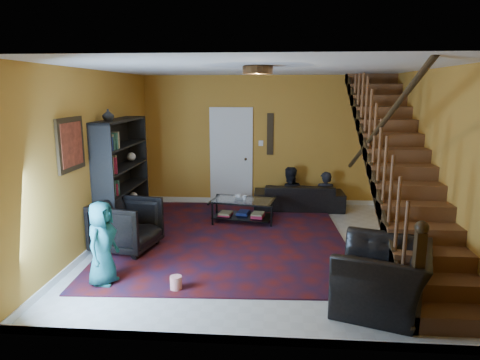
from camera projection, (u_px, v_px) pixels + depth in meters
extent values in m
plane|color=beige|center=(258.00, 246.00, 6.93)|extent=(5.50, 5.50, 0.00)
plane|color=#BC8129|center=(263.00, 141.00, 9.33)|extent=(5.20, 0.00, 5.20)
plane|color=#BC8129|center=(248.00, 209.00, 3.96)|extent=(5.20, 0.00, 5.20)
plane|color=#BC8129|center=(97.00, 159.00, 6.84)|extent=(0.00, 5.50, 5.50)
plane|color=#BC8129|center=(431.00, 163.00, 6.45)|extent=(0.00, 5.50, 5.50)
plane|color=white|center=(260.00, 68.00, 6.36)|extent=(5.50, 5.50, 0.00)
cube|color=silver|center=(263.00, 201.00, 9.60)|extent=(5.20, 0.02, 0.10)
cube|color=silver|center=(103.00, 239.00, 7.12)|extent=(0.02, 5.50, 0.10)
cube|color=#BC8129|center=(398.00, 168.00, 6.50)|extent=(0.95, 4.92, 2.83)
cube|color=black|center=(368.00, 163.00, 6.52)|extent=(0.04, 5.02, 3.02)
cylinder|color=black|center=(372.00, 133.00, 6.42)|extent=(0.07, 4.20, 2.44)
cube|color=black|center=(417.00, 284.00, 4.35)|extent=(0.10, 0.10, 1.10)
cube|color=black|center=(123.00, 176.00, 7.50)|extent=(0.35, 1.80, 2.00)
cube|color=black|center=(125.00, 209.00, 7.62)|extent=(0.35, 1.72, 0.03)
cube|color=black|center=(122.00, 167.00, 7.46)|extent=(0.35, 1.72, 0.03)
cube|color=silver|center=(231.00, 158.00, 9.43)|extent=(0.82, 0.05, 2.05)
cube|color=#98321B|center=(71.00, 144.00, 5.89)|extent=(0.04, 0.74, 0.74)
cube|color=black|center=(270.00, 134.00, 9.27)|extent=(0.14, 0.03, 0.90)
cylinder|color=#3F2814|center=(258.00, 70.00, 5.59)|extent=(0.40, 0.40, 0.10)
cube|color=#4D0F0D|center=(228.00, 237.00, 7.35)|extent=(4.09, 4.62, 0.02)
imported|color=black|center=(299.00, 196.00, 9.06)|extent=(1.89, 0.77, 0.55)
imported|color=black|center=(127.00, 225.00, 6.69)|extent=(1.06, 1.04, 0.82)
imported|color=black|center=(382.00, 277.00, 4.92)|extent=(1.34, 1.43, 0.75)
imported|color=black|center=(325.00, 201.00, 9.09)|extent=(0.47, 0.32, 1.26)
imported|color=black|center=(289.00, 198.00, 9.14)|extent=(0.71, 0.59, 1.35)
imported|color=#19615E|center=(102.00, 243.00, 5.48)|extent=(0.43, 0.59, 1.11)
cube|color=black|center=(212.00, 215.00, 7.92)|extent=(0.04, 0.04, 0.43)
cube|color=black|center=(271.00, 216.00, 7.84)|extent=(0.04, 0.04, 0.43)
cube|color=black|center=(217.00, 206.00, 8.52)|extent=(0.04, 0.04, 0.43)
cube|color=black|center=(272.00, 207.00, 8.44)|extent=(0.04, 0.04, 0.43)
cube|color=black|center=(243.00, 216.00, 8.20)|extent=(1.19, 0.81, 0.02)
cube|color=silver|center=(243.00, 200.00, 8.13)|extent=(1.26, 0.88, 0.02)
imported|color=#999999|center=(238.00, 197.00, 8.19)|extent=(0.15, 0.15, 0.09)
imported|color=#999999|center=(244.00, 198.00, 8.12)|extent=(0.12, 0.12, 0.09)
imported|color=#999999|center=(239.00, 198.00, 8.18)|extent=(0.29, 0.29, 0.05)
imported|color=#999999|center=(108.00, 115.00, 6.78)|extent=(0.18, 0.18, 0.19)
cylinder|color=red|center=(176.00, 283.00, 5.38)|extent=(0.20, 0.20, 0.17)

